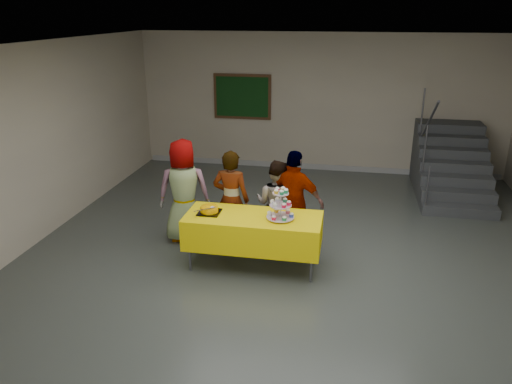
% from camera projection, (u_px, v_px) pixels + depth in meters
% --- Properties ---
extents(room_shell, '(10.00, 10.04, 3.02)m').
position_uv_depth(room_shell, '(292.00, 123.00, 6.09)').
color(room_shell, '#4C514C').
rests_on(room_shell, ground).
extents(bake_table, '(1.88, 0.78, 0.77)m').
position_uv_depth(bake_table, '(253.00, 230.00, 6.92)').
color(bake_table, '#595960').
rests_on(bake_table, ground).
extents(cupcake_stand, '(0.38, 0.38, 0.44)m').
position_uv_depth(cupcake_stand, '(281.00, 206.00, 6.69)').
color(cupcake_stand, silver).
rests_on(cupcake_stand, bake_table).
extents(bear_cake, '(0.32, 0.36, 0.12)m').
position_uv_depth(bear_cake, '(209.00, 209.00, 6.93)').
color(bear_cake, black).
rests_on(bear_cake, bake_table).
extents(schoolchild_a, '(0.90, 0.70, 1.62)m').
position_uv_depth(schoolchild_a, '(184.00, 191.00, 7.67)').
color(schoolchild_a, slate).
rests_on(schoolchild_a, ground).
extents(schoolchild_b, '(0.58, 0.40, 1.53)m').
position_uv_depth(schoolchild_b, '(231.00, 200.00, 7.45)').
color(schoolchild_b, slate).
rests_on(schoolchild_b, ground).
extents(schoolchild_c, '(0.78, 0.68, 1.37)m').
position_uv_depth(schoolchild_c, '(276.00, 204.00, 7.51)').
color(schoolchild_c, slate).
rests_on(schoolchild_c, ground).
extents(schoolchild_d, '(0.97, 0.57, 1.55)m').
position_uv_depth(schoolchild_d, '(294.00, 202.00, 7.35)').
color(schoolchild_d, slate).
rests_on(schoolchild_d, ground).
extents(staircase, '(1.30, 2.40, 2.04)m').
position_uv_depth(staircase, '(449.00, 166.00, 9.96)').
color(staircase, '#424447').
rests_on(staircase, ground).
extents(noticeboard, '(1.30, 0.05, 1.00)m').
position_uv_depth(noticeboard, '(242.00, 97.00, 11.13)').
color(noticeboard, '#472B16').
rests_on(noticeboard, ground).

